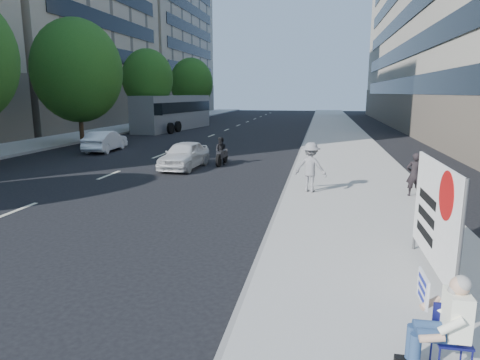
% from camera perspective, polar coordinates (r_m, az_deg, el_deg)
% --- Properties ---
extents(ground, '(160.00, 160.00, 0.00)m').
position_cam_1_polar(ground, '(10.20, -5.22, -9.03)').
color(ground, black).
rests_on(ground, ground).
extents(near_sidewalk, '(5.00, 120.00, 0.15)m').
position_cam_1_polar(near_sidewalk, '(29.40, 13.32, 4.41)').
color(near_sidewalk, '#A9A69E').
rests_on(near_sidewalk, ground).
extents(far_sidewalk, '(4.50, 120.00, 0.15)m').
position_cam_1_polar(far_sidewalk, '(35.22, -22.86, 4.95)').
color(far_sidewalk, '#A9A69E').
rests_on(far_sidewalk, ground).
extents(far_bldg_north, '(22.00, 28.00, 28.00)m').
position_cam_1_polar(far_bldg_north, '(79.00, -14.55, 18.79)').
color(far_bldg_north, tan).
rests_on(far_bldg_north, ground).
extents(tree_far_c, '(6.00, 6.00, 8.47)m').
position_cam_1_polar(tree_far_c, '(31.75, -20.88, 13.44)').
color(tree_far_c, '#382616').
rests_on(tree_far_c, ground).
extents(tree_far_d, '(4.80, 4.80, 7.65)m').
position_cam_1_polar(tree_far_d, '(42.47, -12.23, 13.08)').
color(tree_far_d, '#382616').
rests_on(tree_far_d, ground).
extents(tree_far_e, '(5.40, 5.40, 7.89)m').
position_cam_1_polar(tree_far_e, '(55.64, -6.50, 12.73)').
color(tree_far_e, '#382616').
rests_on(tree_far_e, ground).
extents(seated_protester, '(0.83, 1.11, 1.31)m').
position_cam_1_polar(seated_protester, '(6.02, 25.53, -16.33)').
color(seated_protester, '#131454').
rests_on(seated_protester, near_sidewalk).
extents(jogger, '(1.25, 0.90, 1.74)m').
position_cam_1_polar(jogger, '(15.15, 9.40, 1.69)').
color(jogger, gray).
rests_on(jogger, near_sidewalk).
extents(pedestrian_woman, '(0.56, 0.38, 1.47)m').
position_cam_1_polar(pedestrian_woman, '(15.50, 22.23, 0.69)').
color(pedestrian_woman, black).
rests_on(pedestrian_woman, near_sidewalk).
extents(protest_banner, '(0.08, 3.06, 2.20)m').
position_cam_1_polar(protest_banner, '(8.66, 24.52, -4.07)').
color(protest_banner, '#4C4C4C').
rests_on(protest_banner, near_sidewalk).
extents(white_sedan_near, '(1.78, 3.92, 1.30)m').
position_cam_1_polar(white_sedan_near, '(20.71, -7.45, 3.34)').
color(white_sedan_near, silver).
rests_on(white_sedan_near, ground).
extents(white_sedan_mid, '(1.60, 3.95, 1.28)m').
position_cam_1_polar(white_sedan_mid, '(27.88, -17.53, 4.98)').
color(white_sedan_mid, white).
rests_on(white_sedan_mid, ground).
extents(motorcycle, '(0.72, 2.05, 1.42)m').
position_cam_1_polar(motorcycle, '(21.51, -2.47, 3.70)').
color(motorcycle, black).
rests_on(motorcycle, ground).
extents(bus, '(4.19, 12.33, 3.30)m').
position_cam_1_polar(bus, '(43.04, -8.82, 8.84)').
color(bus, slate).
rests_on(bus, ground).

